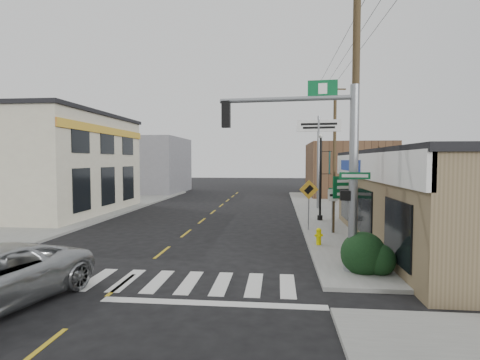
# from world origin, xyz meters

# --- Properties ---
(ground) EXTENTS (140.00, 140.00, 0.00)m
(ground) POSITION_xyz_m (0.00, 0.00, 0.00)
(ground) COLOR black
(ground) RESTS_ON ground
(sidewalk_right) EXTENTS (6.00, 38.00, 0.13)m
(sidewalk_right) POSITION_xyz_m (9.00, 13.00, 0.07)
(sidewalk_right) COLOR gray
(sidewalk_right) RESTS_ON ground
(sidewalk_left) EXTENTS (6.00, 38.00, 0.13)m
(sidewalk_left) POSITION_xyz_m (-9.00, 13.00, 0.07)
(sidewalk_left) COLOR gray
(sidewalk_left) RESTS_ON ground
(center_line) EXTENTS (0.12, 56.00, 0.01)m
(center_line) POSITION_xyz_m (0.00, 8.00, 0.01)
(center_line) COLOR gold
(center_line) RESTS_ON ground
(crosswalk) EXTENTS (11.00, 2.20, 0.01)m
(crosswalk) POSITION_xyz_m (0.00, 0.40, 0.01)
(crosswalk) COLOR silver
(crosswalk) RESTS_ON ground
(left_building) EXTENTS (12.00, 12.00, 6.80)m
(left_building) POSITION_xyz_m (-13.00, 14.00, 3.40)
(left_building) COLOR beige
(left_building) RESTS_ON ground
(bldg_distant_right) EXTENTS (8.00, 10.00, 5.60)m
(bldg_distant_right) POSITION_xyz_m (12.00, 30.00, 2.80)
(bldg_distant_right) COLOR brown
(bldg_distant_right) RESTS_ON ground
(bldg_distant_left) EXTENTS (9.00, 10.00, 6.40)m
(bldg_distant_left) POSITION_xyz_m (-11.00, 32.00, 3.20)
(bldg_distant_left) COLOR gray
(bldg_distant_left) RESTS_ON ground
(traffic_signal_pole) EXTENTS (4.93, 0.38, 6.25)m
(traffic_signal_pole) POSITION_xyz_m (6.40, 1.77, 3.85)
(traffic_signal_pole) COLOR gray
(traffic_signal_pole) RESTS_ON sidewalk_right
(guide_sign) EXTENTS (1.75, 0.14, 3.07)m
(guide_sign) POSITION_xyz_m (8.20, 8.31, 2.10)
(guide_sign) COLOR #493922
(guide_sign) RESTS_ON sidewalk_right
(fire_hydrant) EXTENTS (0.23, 0.23, 0.73)m
(fire_hydrant) POSITION_xyz_m (6.45, 5.48, 0.53)
(fire_hydrant) COLOR #EADF00
(fire_hydrant) RESTS_ON sidewalk_right
(ped_crossing_sign) EXTENTS (1.02, 0.07, 2.62)m
(ped_crossing_sign) POSITION_xyz_m (6.30, 8.94, 1.93)
(ped_crossing_sign) COLOR gray
(ped_crossing_sign) RESTS_ON sidewalk_right
(lamp_post) EXTENTS (0.68, 0.53, 5.23)m
(lamp_post) POSITION_xyz_m (7.31, 12.25, 3.17)
(lamp_post) COLOR black
(lamp_post) RESTS_ON sidewalk_right
(dance_center_sign) EXTENTS (3.28, 0.21, 6.98)m
(dance_center_sign) POSITION_xyz_m (7.73, 18.05, 5.37)
(dance_center_sign) COLOR gray
(dance_center_sign) RESTS_ON sidewalk_right
(bare_tree) EXTENTS (2.45, 2.45, 4.91)m
(bare_tree) POSITION_xyz_m (9.71, 5.72, 3.99)
(bare_tree) COLOR black
(bare_tree) RESTS_ON sidewalk_right
(shrub_front) EXTENTS (1.47, 1.47, 1.10)m
(shrub_front) POSITION_xyz_m (7.50, 1.76, 0.68)
(shrub_front) COLOR #213E17
(shrub_front) RESTS_ON sidewalk_right
(shrub_back) EXTENTS (1.19, 1.19, 0.89)m
(shrub_back) POSITION_xyz_m (11.00, 7.57, 0.58)
(shrub_back) COLOR black
(shrub_back) RESTS_ON sidewalk_right
(utility_pole_near) EXTENTS (1.81, 0.27, 10.39)m
(utility_pole_near) POSITION_xyz_m (7.50, 3.41, 5.46)
(utility_pole_near) COLOR #42341F
(utility_pole_near) RESTS_ON sidewalk_right
(utility_pole_far) EXTENTS (1.80, 0.27, 10.32)m
(utility_pole_far) POSITION_xyz_m (9.49, 21.89, 5.42)
(utility_pole_far) COLOR #472F1F
(utility_pole_far) RESTS_ON sidewalk_right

